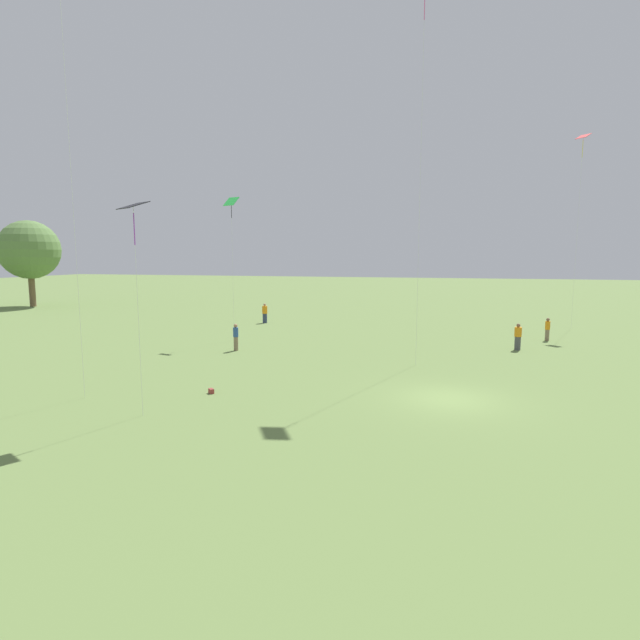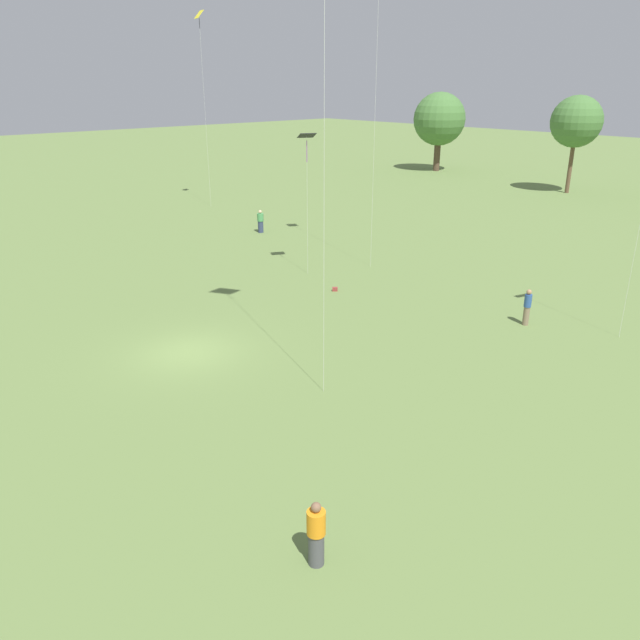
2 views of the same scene
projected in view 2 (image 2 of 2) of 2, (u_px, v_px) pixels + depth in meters
The scene contains 9 objects.
ground_plane at pixel (188, 353), 26.00m from camera, with size 240.00×240.00×0.00m, color olive.
tree_0 at pixel (439, 119), 75.80m from camera, with size 6.28×6.28×9.33m.
tree_1 at pixel (577, 122), 60.30m from camera, with size 4.92×4.92×9.32m.
person_0 at pixel (527, 307), 28.64m from camera, with size 0.44×0.44×1.72m.
person_2 at pixel (316, 534), 14.37m from camera, with size 0.52×0.52×1.71m.
person_5 at pixel (260, 222), 46.15m from camera, with size 0.52×0.52×1.67m.
kite_2 at pixel (307, 140), 33.91m from camera, with size 1.18×1.20×7.96m.
kite_3 at pixel (200, 26), 50.81m from camera, with size 0.94×0.72×15.91m.
picnic_bag_0 at pixel (335, 289), 33.54m from camera, with size 0.32×0.33×0.21m.
Camera 2 is at (21.25, -11.97, 10.63)m, focal length 35.00 mm.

